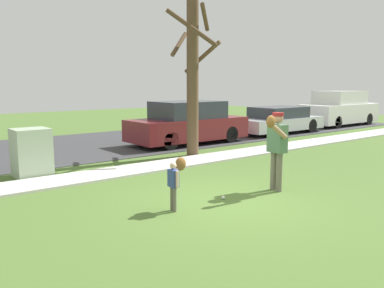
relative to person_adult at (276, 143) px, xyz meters
name	(u,v)px	position (x,y,z in m)	size (l,w,h in m)	color
ground_plane	(140,171)	(-1.23, 3.62, -1.07)	(48.00, 48.00, 0.00)	#4C6B2D
sidewalk_strip	(138,169)	(-1.23, 3.72, -1.04)	(36.00, 1.20, 0.06)	beige
road_surface	(67,147)	(-1.23, 8.72, -1.06)	(36.00, 6.80, 0.02)	#38383A
person_adult	(276,143)	(0.00, 0.00, 0.00)	(0.73, 0.61, 1.71)	#6B6656
person_child	(176,176)	(-2.47, 0.28, -0.43)	(0.44, 0.36, 0.97)	#6B6656
baseball	(223,198)	(-1.33, 0.23, -1.03)	(0.07, 0.07, 0.07)	white
utility_cabinet	(31,153)	(-3.68, 4.77, -0.46)	(0.85, 0.78, 1.21)	#9EB293
street_tree_near	(193,75)	(1.32, 4.52, 1.53)	(1.84, 1.88, 4.87)	brown
parked_suv_maroon	(188,123)	(2.78, 6.65, -0.28)	(4.70, 1.90, 1.63)	maroon
parked_sedan_silver	(278,120)	(8.06, 6.59, -0.45)	(4.60, 1.80, 1.23)	silver
parked_van_white	(339,109)	(13.51, 6.84, -0.17)	(5.00, 1.95, 1.88)	silver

